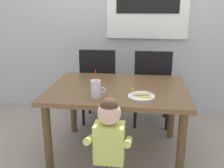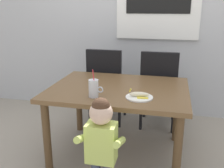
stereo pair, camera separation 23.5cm
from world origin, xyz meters
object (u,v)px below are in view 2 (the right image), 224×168
Objects in this scene: dining_chair_left at (106,82)px; snack_plate at (139,97)px; dining_chair_right at (159,86)px; dining_table at (119,97)px; peeled_banana at (139,95)px; milk_cup at (94,89)px; toddler_standing at (101,138)px.

dining_chair_left is 1.08m from snack_plate.
dining_chair_right is (0.64, -0.00, 0.00)m from dining_chair_left.
dining_table is 7.43× the size of peeled_banana.
dining_chair_left reaches higher than milk_cup.
dining_table is at bearing 132.95° from peeled_banana.
milk_cup is at bearing 63.48° from dining_chair_right.
dining_table is 0.35m from snack_plate.
toddler_standing reaches higher than snack_plate.
dining_chair_left is 4.17× the size of snack_plate.
toddler_standing is 0.51m from peeled_banana.
snack_plate is at bearing 122.11° from peeled_banana.
dining_chair_right is 1.15× the size of toddler_standing.
toddler_standing is (0.31, -1.35, -0.02)m from dining_chair_left.
snack_plate is (-0.11, -0.93, 0.17)m from dining_chair_right.
dining_chair_left and dining_chair_right have the same top height.
peeled_banana is (0.38, 0.06, -0.04)m from milk_cup.
dining_table is at bearing 113.59° from dining_chair_left.
dining_chair_right is 0.96m from peeled_banana.
milk_cup is 1.08× the size of snack_plate.
peeled_banana is at bearing 8.75° from milk_cup.
toddler_standing is (0.01, -0.66, -0.09)m from dining_table.
dining_chair_right reaches higher than milk_cup.
dining_table is 0.66m from toddler_standing.
peeled_banana reaches higher than snack_plate.
dining_chair_right is 4.17× the size of snack_plate.
dining_chair_left is at bearing 119.53° from peeled_banana.
toddler_standing reaches higher than peeled_banana.
dining_chair_left is at bearing 113.59° from dining_table.
snack_plate is 0.03m from peeled_banana.
dining_chair_right is 1.13m from milk_cup.
dining_table is 0.75m from dining_chair_left.
dining_table is 0.38m from milk_cup.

